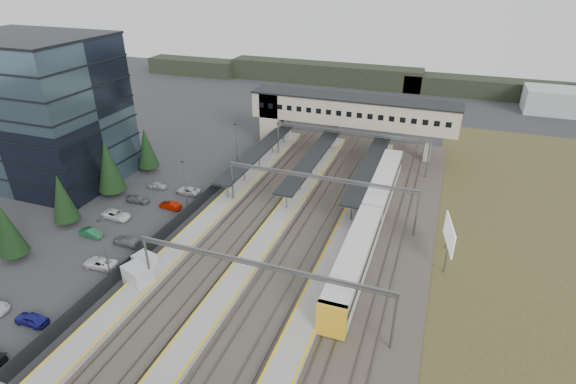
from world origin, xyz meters
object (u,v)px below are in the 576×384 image
at_px(relay_cabin_near, 138,276).
at_px(footbridge, 338,112).
at_px(relay_cabin_far, 145,263).
at_px(train, 370,219).
at_px(office_building, 40,111).
at_px(billboard, 449,235).

distance_m(relay_cabin_near, footbridge, 51.86).
distance_m(relay_cabin_near, relay_cabin_far, 3.04).
height_order(relay_cabin_near, train, train).
xyz_separation_m(office_building, train, (56.00, 0.77, -9.95)).
bearing_deg(billboard, footbridge, 124.93).
bearing_deg(billboard, relay_cabin_far, -157.06).
bearing_deg(relay_cabin_far, footbridge, 75.33).
distance_m(relay_cabin_near, train, 31.55).
height_order(relay_cabin_far, footbridge, footbridge).
relative_size(office_building, relay_cabin_far, 8.43).
bearing_deg(billboard, office_building, 177.83).
xyz_separation_m(relay_cabin_far, train, (24.70, 18.15, 1.12)).
relative_size(relay_cabin_far, train, 0.07).
xyz_separation_m(relay_cabin_near, footbridge, (11.27, 50.19, 6.56)).
height_order(relay_cabin_near, relay_cabin_far, relay_cabin_near).
height_order(relay_cabin_near, footbridge, footbridge).
bearing_deg(office_building, relay_cabin_far, -29.05).
xyz_separation_m(relay_cabin_far, footbridge, (12.41, 47.38, 6.80)).
xyz_separation_m(office_building, relay_cabin_near, (32.43, -20.19, -10.82)).
xyz_separation_m(relay_cabin_near, relay_cabin_far, (-1.13, 2.81, -0.24)).
xyz_separation_m(footbridge, billboard, (22.71, -32.52, -4.13)).
bearing_deg(footbridge, relay_cabin_near, -102.66).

